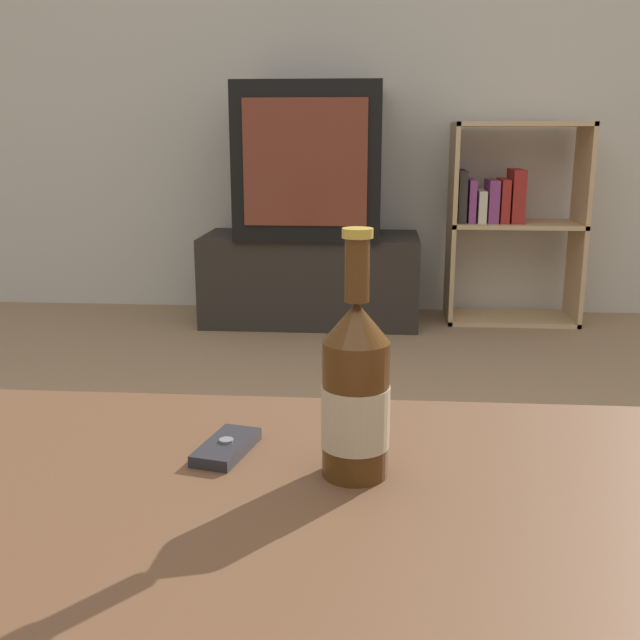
% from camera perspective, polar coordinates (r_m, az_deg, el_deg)
% --- Properties ---
extents(back_wall, '(8.00, 0.05, 2.60)m').
position_cam_1_polar(back_wall, '(3.75, 3.53, 20.73)').
color(back_wall, beige).
rests_on(back_wall, ground_plane).
extents(coffee_table, '(1.07, 0.62, 0.50)m').
position_cam_1_polar(coffee_table, '(0.83, -1.59, -18.64)').
color(coffee_table, brown).
rests_on(coffee_table, ground_plane).
extents(tv_stand, '(0.99, 0.45, 0.41)m').
position_cam_1_polar(tv_stand, '(3.50, -0.70, 3.19)').
color(tv_stand, '#28231E').
rests_on(tv_stand, ground_plane).
extents(television, '(0.63, 0.51, 0.67)m').
position_cam_1_polar(television, '(3.43, -0.73, 12.05)').
color(television, black).
rests_on(television, tv_stand).
extents(bookshelf, '(0.60, 0.30, 0.91)m').
position_cam_1_polar(bookshelf, '(3.58, 14.07, 7.70)').
color(bookshelf, tan).
rests_on(bookshelf, ground_plane).
extents(beer_bottle, '(0.07, 0.07, 0.27)m').
position_cam_1_polar(beer_bottle, '(0.81, 2.73, -5.52)').
color(beer_bottle, '#47280F').
rests_on(beer_bottle, coffee_table).
extents(cell_phone, '(0.07, 0.11, 0.02)m').
position_cam_1_polar(cell_phone, '(0.90, -7.14, -9.58)').
color(cell_phone, '#232328').
rests_on(cell_phone, coffee_table).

